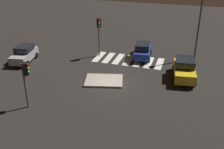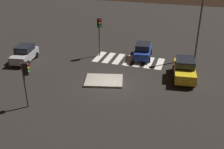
% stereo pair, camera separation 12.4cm
% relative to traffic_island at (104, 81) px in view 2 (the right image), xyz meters
% --- Properties ---
extents(ground_plane, '(80.00, 80.00, 0.00)m').
position_rel_traffic_island_xyz_m(ground_plane, '(-0.90, 0.34, -0.09)').
color(ground_plane, black).
extents(traffic_island, '(4.00, 3.38, 0.18)m').
position_rel_traffic_island_xyz_m(traffic_island, '(0.00, 0.00, 0.00)').
color(traffic_island, gray).
rests_on(traffic_island, ground).
extents(car_blue, '(2.22, 4.13, 1.74)m').
position_rel_traffic_island_xyz_m(car_blue, '(-2.20, -6.93, 0.76)').
color(car_blue, '#1E389E').
rests_on(car_blue, ground).
extents(car_silver, '(2.39, 4.17, 1.74)m').
position_rel_traffic_island_xyz_m(car_silver, '(9.86, -2.02, 0.76)').
color(car_silver, '#9EA0A5').
rests_on(car_silver, ground).
extents(car_yellow, '(2.46, 4.52, 1.90)m').
position_rel_traffic_island_xyz_m(car_yellow, '(-7.02, -2.98, 0.84)').
color(car_yellow, gold).
rests_on(car_yellow, ground).
extents(traffic_light_north, '(0.54, 0.53, 3.71)m').
position_rel_traffic_island_xyz_m(traffic_light_north, '(4.11, 5.83, 2.72)').
color(traffic_light_north, '#47474C').
rests_on(traffic_light_north, ground).
extents(traffic_light_east, '(0.54, 0.53, 4.39)m').
position_rel_traffic_island_xyz_m(traffic_light_east, '(2.58, -5.93, 3.23)').
color(traffic_light_east, '#47474C').
rests_on(traffic_light_east, ground).
extents(street_lamp, '(0.56, 0.56, 7.88)m').
position_rel_traffic_island_xyz_m(street_lamp, '(-7.85, -8.51, 5.26)').
color(street_lamp, '#47474C').
rests_on(street_lamp, ground).
extents(crosswalk_near, '(7.60, 3.20, 0.02)m').
position_rel_traffic_island_xyz_m(crosswalk_near, '(-0.90, -5.72, -0.08)').
color(crosswalk_near, silver).
rests_on(crosswalk_near, ground).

